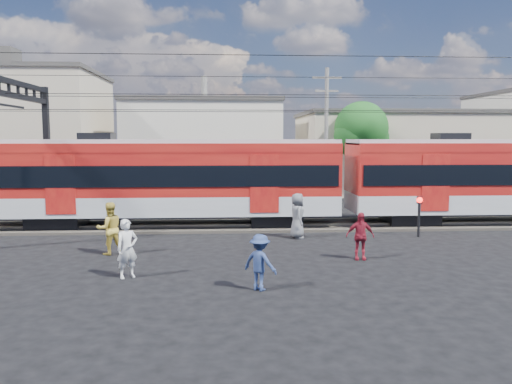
# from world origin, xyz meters

# --- Properties ---
(ground) EXTENTS (120.00, 120.00, 0.00)m
(ground) POSITION_xyz_m (0.00, 0.00, 0.00)
(ground) COLOR black
(ground) RESTS_ON ground
(track_bed) EXTENTS (70.00, 3.40, 0.12)m
(track_bed) POSITION_xyz_m (0.00, 8.00, 0.06)
(track_bed) COLOR #2D2823
(track_bed) RESTS_ON ground
(rail_near) EXTENTS (70.00, 0.12, 0.12)m
(rail_near) POSITION_xyz_m (0.00, 7.25, 0.18)
(rail_near) COLOR #59544C
(rail_near) RESTS_ON track_bed
(rail_far) EXTENTS (70.00, 0.12, 0.12)m
(rail_far) POSITION_xyz_m (0.00, 8.75, 0.18)
(rail_far) COLOR #59544C
(rail_far) RESTS_ON track_bed
(commuter_train) EXTENTS (50.30, 3.08, 4.17)m
(commuter_train) POSITION_xyz_m (-2.72, 8.00, 2.40)
(commuter_train) COLOR black
(commuter_train) RESTS_ON ground
(catenary) EXTENTS (70.00, 9.30, 7.52)m
(catenary) POSITION_xyz_m (-8.65, 8.00, 5.14)
(catenary) COLOR black
(catenary) RESTS_ON ground
(building_west) EXTENTS (14.28, 10.20, 9.30)m
(building_west) POSITION_xyz_m (-17.00, 24.00, 4.66)
(building_west) COLOR tan
(building_west) RESTS_ON ground
(building_midwest) EXTENTS (12.24, 12.24, 7.30)m
(building_midwest) POSITION_xyz_m (-2.00, 27.00, 3.66)
(building_midwest) COLOR beige
(building_midwest) RESTS_ON ground
(building_mideast) EXTENTS (16.32, 10.20, 6.30)m
(building_mideast) POSITION_xyz_m (14.00, 24.00, 3.16)
(building_mideast) COLOR tan
(building_mideast) RESTS_ON ground
(utility_pole_mid) EXTENTS (1.80, 0.24, 8.50)m
(utility_pole_mid) POSITION_xyz_m (6.00, 15.00, 4.53)
(utility_pole_mid) COLOR slate
(utility_pole_mid) RESTS_ON ground
(tree_near) EXTENTS (3.82, 3.64, 6.72)m
(tree_near) POSITION_xyz_m (9.19, 18.09, 4.66)
(tree_near) COLOR #382619
(tree_near) RESTS_ON ground
(pedestrian_a) EXTENTS (0.78, 0.71, 1.80)m
(pedestrian_a) POSITION_xyz_m (-3.15, -0.60, 0.90)
(pedestrian_a) COLOR silver
(pedestrian_a) RESTS_ON ground
(pedestrian_b) EXTENTS (1.16, 1.06, 1.92)m
(pedestrian_b) POSITION_xyz_m (-4.40, 2.55, 0.96)
(pedestrian_b) COLOR gold
(pedestrian_b) RESTS_ON ground
(pedestrian_c) EXTENTS (1.17, 1.07, 1.58)m
(pedestrian_c) POSITION_xyz_m (0.79, -2.08, 0.79)
(pedestrian_c) COLOR navy
(pedestrian_c) RESTS_ON ground
(pedestrian_d) EXTENTS (1.01, 0.48, 1.67)m
(pedestrian_d) POSITION_xyz_m (4.51, 1.25, 0.83)
(pedestrian_d) COLOR maroon
(pedestrian_d) RESTS_ON ground
(pedestrian_e) EXTENTS (0.65, 0.96, 1.92)m
(pedestrian_e) POSITION_xyz_m (2.85, 5.12, 0.96)
(pedestrian_e) COLOR #55565B
(pedestrian_e) RESTS_ON ground
(crossing_signal) EXTENTS (0.26, 0.26, 1.76)m
(crossing_signal) POSITION_xyz_m (8.10, 5.07, 1.22)
(crossing_signal) COLOR black
(crossing_signal) RESTS_ON ground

